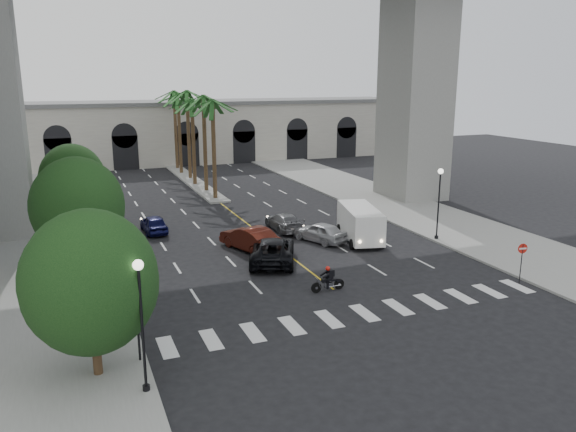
% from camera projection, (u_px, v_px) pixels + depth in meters
% --- Properties ---
extents(ground, '(140.00, 140.00, 0.00)m').
position_uv_depth(ground, '(350.00, 302.00, 29.92)').
color(ground, black).
rests_on(ground, ground).
extents(sidewalk_left, '(8.00, 100.00, 0.15)m').
position_uv_depth(sidewalk_left, '(49.00, 254.00, 37.96)').
color(sidewalk_left, gray).
rests_on(sidewalk_left, ground).
extents(sidewalk_right, '(8.00, 100.00, 0.15)m').
position_uv_depth(sidewalk_right, '(421.00, 214.00, 48.85)').
color(sidewalk_right, gray).
rests_on(sidewalk_right, ground).
extents(median, '(2.00, 24.00, 0.20)m').
position_uv_depth(median, '(193.00, 181.00, 64.10)').
color(median, gray).
rests_on(median, ground).
extents(pier_building, '(71.00, 10.50, 8.50)m').
position_uv_depth(pier_building, '(165.00, 132.00, 78.41)').
color(pier_building, beige).
rests_on(pier_building, ground).
extents(palm_a, '(3.20, 3.20, 10.30)m').
position_uv_depth(palm_a, '(212.00, 105.00, 52.94)').
color(palm_a, '#47331E').
rests_on(palm_a, ground).
extents(palm_b, '(3.20, 3.20, 10.60)m').
position_uv_depth(palm_b, '(203.00, 101.00, 56.51)').
color(palm_b, '#47331E').
rests_on(palm_b, ground).
extents(palm_c, '(3.20, 3.20, 10.10)m').
position_uv_depth(palm_c, '(192.00, 104.00, 60.11)').
color(palm_c, '#47331E').
rests_on(palm_c, ground).
extents(palm_d, '(3.20, 3.20, 10.90)m').
position_uv_depth(palm_d, '(187.00, 96.00, 63.66)').
color(palm_d, '#47331E').
rests_on(palm_d, ground).
extents(palm_e, '(3.20, 3.20, 10.40)m').
position_uv_depth(palm_e, '(178.00, 99.00, 67.28)').
color(palm_e, '#47331E').
rests_on(palm_e, ground).
extents(palm_f, '(3.20, 3.20, 10.70)m').
position_uv_depth(palm_f, '(174.00, 95.00, 70.93)').
color(palm_f, '#47331E').
rests_on(palm_f, ground).
extents(street_tree_near, '(5.20, 5.20, 6.89)m').
position_uv_depth(street_tree_near, '(90.00, 282.00, 21.53)').
color(street_tree_near, '#382616').
rests_on(street_tree_near, ground).
extents(street_tree_mid, '(5.44, 5.44, 7.21)m').
position_uv_depth(street_tree_mid, '(78.00, 207.00, 33.19)').
color(street_tree_mid, '#382616').
rests_on(street_tree_mid, ground).
extents(street_tree_far, '(5.04, 5.04, 6.68)m').
position_uv_depth(street_tree_far, '(73.00, 179.00, 44.07)').
color(street_tree_far, '#382616').
rests_on(street_tree_far, ground).
extents(lamp_post_left_near, '(0.40, 0.40, 5.35)m').
position_uv_depth(lamp_post_left_near, '(141.00, 315.00, 20.50)').
color(lamp_post_left_near, black).
rests_on(lamp_post_left_near, ground).
extents(lamp_post_left_far, '(0.40, 0.40, 5.35)m').
position_uv_depth(lamp_post_left_far, '(100.00, 201.00, 39.41)').
color(lamp_post_left_far, black).
rests_on(lamp_post_left_far, ground).
extents(lamp_post_right, '(0.40, 0.40, 5.35)m').
position_uv_depth(lamp_post_right, '(439.00, 198.00, 40.49)').
color(lamp_post_right, black).
rests_on(lamp_post_right, ground).
extents(traffic_signal_near, '(0.25, 0.18, 3.65)m').
position_uv_depth(traffic_signal_near, '(137.00, 307.00, 22.96)').
color(traffic_signal_near, black).
rests_on(traffic_signal_near, ground).
extents(traffic_signal_far, '(0.25, 0.18, 3.65)m').
position_uv_depth(traffic_signal_far, '(126.00, 276.00, 26.56)').
color(traffic_signal_far, black).
rests_on(traffic_signal_far, ground).
extents(motorcycle_rider, '(2.04, 0.55, 1.47)m').
position_uv_depth(motorcycle_rider, '(329.00, 280.00, 31.38)').
color(motorcycle_rider, black).
rests_on(motorcycle_rider, ground).
extents(car_a, '(3.27, 4.61, 1.46)m').
position_uv_depth(car_a, '(320.00, 232.00, 40.81)').
color(car_a, '#B5B6BA').
rests_on(car_a, ground).
extents(car_b, '(3.32, 5.34, 1.66)m').
position_uv_depth(car_b, '(250.00, 238.00, 38.82)').
color(car_b, '#4C180F').
rests_on(car_b, ground).
extents(car_c, '(4.77, 6.47, 1.64)m').
position_uv_depth(car_c, '(273.00, 250.00, 36.25)').
color(car_c, black).
rests_on(car_c, ground).
extents(car_d, '(1.94, 4.68, 1.35)m').
position_uv_depth(car_d, '(284.00, 222.00, 43.89)').
color(car_d, '#5D5E62').
rests_on(car_d, ground).
extents(car_e, '(1.78, 4.12, 1.38)m').
position_uv_depth(car_e, '(154.00, 224.00, 43.22)').
color(car_e, '#0D0F3F').
rests_on(car_e, ground).
extents(cargo_van, '(3.58, 6.20, 2.49)m').
position_uv_depth(cargo_van, '(360.00, 223.00, 40.81)').
color(cargo_van, white).
rests_on(cargo_van, ground).
extents(pedestrian_a, '(0.73, 0.52, 1.88)m').
position_uv_depth(pedestrian_a, '(118.00, 288.00, 29.00)').
color(pedestrian_a, black).
rests_on(pedestrian_a, sidewalk_left).
extents(pedestrian_b, '(0.95, 0.85, 1.61)m').
position_uv_depth(pedestrian_b, '(50.00, 277.00, 30.91)').
color(pedestrian_b, black).
rests_on(pedestrian_b, sidewalk_left).
extents(do_not_enter_sign, '(0.58, 0.14, 2.41)m').
position_uv_depth(do_not_enter_sign, '(522.00, 255.00, 32.29)').
color(do_not_enter_sign, black).
rests_on(do_not_enter_sign, ground).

